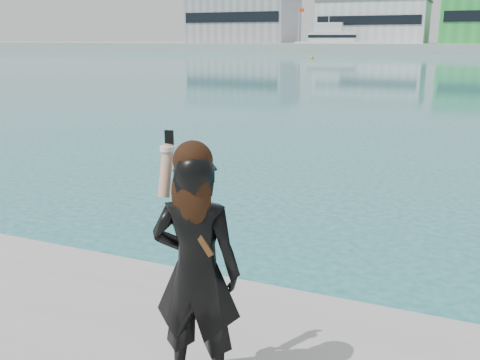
# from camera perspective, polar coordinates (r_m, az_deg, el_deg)

# --- Properties ---
(far_quay) EXTENTS (320.00, 40.00, 2.00)m
(far_quay) POSITION_cam_1_polar(r_m,az_deg,el_deg) (133.36, 23.63, 12.78)
(far_quay) COLOR #9E9E99
(far_quay) RESTS_ON ground
(warehouse_grey_left) EXTENTS (26.52, 16.36, 11.50)m
(warehouse_grey_left) POSITION_cam_1_polar(r_m,az_deg,el_deg) (142.91, 0.37, 16.75)
(warehouse_grey_left) COLOR gray
(warehouse_grey_left) RESTS_ON far_quay
(warehouse_white) EXTENTS (24.48, 15.35, 9.50)m
(warehouse_white) POSITION_cam_1_polar(r_m,az_deg,el_deg) (133.40, 14.06, 16.03)
(warehouse_white) COLOR silver
(warehouse_white) RESTS_ON far_quay
(flagpole_left) EXTENTS (1.28, 0.16, 8.00)m
(flagpole_left) POSITION_cam_1_polar(r_m,az_deg,el_deg) (130.39, 6.32, 16.30)
(flagpole_left) COLOR silver
(flagpole_left) RESTS_ON far_quay
(motor_yacht) EXTENTS (18.58, 7.40, 8.43)m
(motor_yacht) POSITION_cam_1_polar(r_m,az_deg,el_deg) (122.47, 10.08, 14.32)
(motor_yacht) COLOR silver
(motor_yacht) RESTS_ON ground
(buoy_far) EXTENTS (0.50, 0.50, 0.50)m
(buoy_far) POSITION_cam_1_polar(r_m,az_deg,el_deg) (87.71, 7.71, 12.74)
(buoy_far) COLOR #DCC30B
(buoy_far) RESTS_ON ground
(woman) EXTENTS (0.64, 0.48, 1.68)m
(woman) POSITION_cam_1_polar(r_m,az_deg,el_deg) (3.45, -4.73, -9.04)
(woman) COLOR black
(woman) RESTS_ON near_quay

